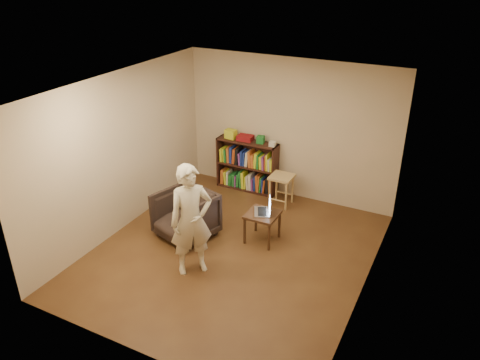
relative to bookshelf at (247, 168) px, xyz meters
The scene contains 15 objects.
floor 2.27m from the bookshelf, 69.88° to the right, with size 4.50×4.50×0.00m, color #4A2B17.
ceiling 3.11m from the bookshelf, 69.88° to the right, with size 4.50×4.50×0.00m, color white.
wall_back 1.16m from the bookshelf, 11.49° to the left, with size 4.00×4.00×0.00m, color #B9AA8B.
wall_left 2.58m from the bookshelf, 120.49° to the right, with size 4.50×4.50×0.00m, color #B9AA8B.
wall_right 3.58m from the bookshelf, 37.12° to the right, with size 4.50×4.50×0.00m, color #B9AA8B.
bookshelf is the anchor object (origin of this frame).
box_yellow 0.73m from the bookshelf, behind, with size 0.21×0.15×0.17m, color #CED926.
red_cloth 0.61m from the bookshelf, 168.86° to the left, with size 0.29×0.21×0.10m, color maroon.
box_green 0.68m from the bookshelf, ahead, with size 0.13×0.13×0.13m, color #1C6B2A.
box_white 0.80m from the bookshelf, ahead, with size 0.11×0.11×0.09m, color beige.
stool 0.89m from the bookshelf, 19.99° to the right, with size 0.40×0.40×0.58m.
armchair 2.00m from the bookshelf, 93.75° to the right, with size 0.83×0.85×0.78m, color #2C201D.
side_table 1.86m from the bookshelf, 56.52° to the right, with size 0.48×0.48×0.50m.
laptop 1.84m from the bookshelf, 55.11° to the right, with size 0.38×0.42×0.26m.
person 2.78m from the bookshelf, 80.50° to the right, with size 0.61×0.40×1.67m, color beige.
Camera 1 is at (2.83, -5.29, 4.19)m, focal length 35.00 mm.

